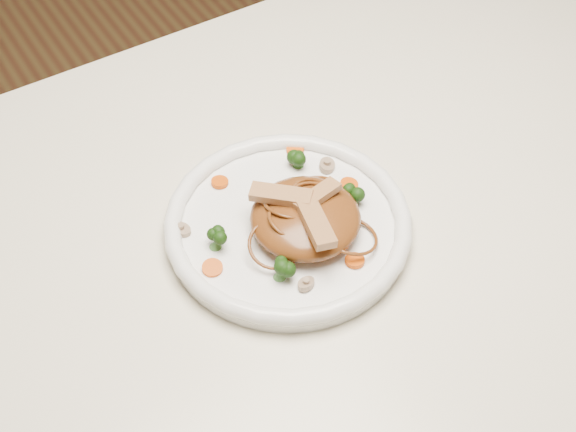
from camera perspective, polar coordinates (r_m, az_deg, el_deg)
table at (r=1.04m, az=1.71°, el=-3.52°), size 1.20×0.80×0.75m
plate at (r=0.94m, az=0.00°, el=-0.89°), size 0.36×0.36×0.02m
noodle_mound at (r=0.91m, az=1.21°, el=-0.12°), size 0.16×0.16×0.04m
chicken_a at (r=0.90m, az=2.02°, el=1.41°), size 0.06×0.03×0.01m
chicken_b at (r=0.90m, az=-0.49°, el=1.46°), size 0.06×0.06×0.01m
chicken_c at (r=0.88m, az=1.91°, el=-0.44°), size 0.04×0.08×0.01m
broccoli_0 at (r=0.98m, az=0.71°, el=4.06°), size 0.03×0.03×0.03m
broccoli_1 at (r=0.90m, az=-5.08°, el=-1.54°), size 0.03×0.03×0.03m
broccoli_2 at (r=0.87m, az=-0.59°, el=-3.58°), size 0.03×0.03×0.03m
broccoli_3 at (r=0.95m, az=4.51°, el=1.61°), size 0.03×0.03×0.03m
carrot_0 at (r=1.01m, az=0.49°, el=4.57°), size 0.02×0.02×0.00m
carrot_1 at (r=0.89m, az=-5.23°, el=-3.59°), size 0.02×0.02×0.00m
carrot_2 at (r=0.97m, az=4.23°, el=2.17°), size 0.03×0.03×0.00m
carrot_3 at (r=0.97m, az=-4.72°, el=2.34°), size 0.03×0.03×0.00m
carrot_4 at (r=0.90m, az=4.63°, el=-3.08°), size 0.03×0.03×0.00m
mushroom_0 at (r=0.87m, az=1.25°, el=-4.70°), size 0.03×0.03×0.01m
mushroom_1 at (r=0.99m, az=2.70°, el=3.51°), size 0.04×0.04×0.01m
mushroom_2 at (r=0.93m, az=-7.37°, el=-0.93°), size 0.03×0.03×0.01m
mushroom_3 at (r=1.00m, az=0.56°, el=3.87°), size 0.03×0.03×0.01m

